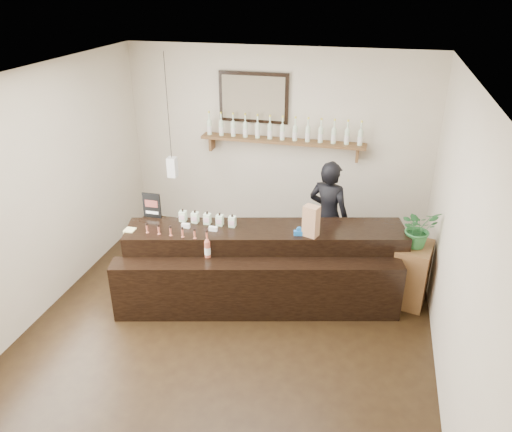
{
  "coord_description": "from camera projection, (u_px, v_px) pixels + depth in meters",
  "views": [
    {
      "loc": [
        1.4,
        -4.47,
        3.66
      ],
      "look_at": [
        0.12,
        0.7,
        1.08
      ],
      "focal_mm": 35.0,
      "sensor_mm": 36.0,
      "label": 1
    }
  ],
  "objects": [
    {
      "name": "potted_plant",
      "position": [
        419.0,
        228.0,
        5.79
      ],
      "size": [
        0.55,
        0.53,
        0.47
      ],
      "primitive_type": "imported",
      "rotation": [
        0.0,
        0.0,
        0.55
      ],
      "color": "#2A6A32",
      "rests_on": "side_cabinet"
    },
    {
      "name": "side_cabinet",
      "position": [
        411.0,
        274.0,
        6.06
      ],
      "size": [
        0.49,
        0.6,
        0.77
      ],
      "color": "brown",
      "rests_on": "ground"
    },
    {
      "name": "counter",
      "position": [
        263.0,
        269.0,
        6.06
      ],
      "size": [
        3.38,
        1.68,
        1.09
      ],
      "color": "black",
      "rests_on": "ground"
    },
    {
      "name": "paper_bag",
      "position": [
        311.0,
        221.0,
        5.71
      ],
      "size": [
        0.2,
        0.18,
        0.37
      ],
      "color": "#A5734F",
      "rests_on": "counter"
    },
    {
      "name": "shopkeeper",
      "position": [
        329.0,
        209.0,
        6.58
      ],
      "size": [
        0.74,
        0.6,
        1.74
      ],
      "primitive_type": "imported",
      "rotation": [
        0.0,
        0.0,
        2.81
      ],
      "color": "black",
      "rests_on": "ground"
    },
    {
      "name": "promo_sign",
      "position": [
        152.0,
        205.0,
        6.15
      ],
      "size": [
        0.23,
        0.02,
        0.32
      ],
      "color": "black",
      "rests_on": "counter"
    },
    {
      "name": "ground",
      "position": [
        231.0,
        324.0,
        5.8
      ],
      "size": [
        5.0,
        5.0,
        0.0
      ],
      "primitive_type": "plane",
      "color": "black",
      "rests_on": "ground"
    },
    {
      "name": "back_wall_decor",
      "position": [
        266.0,
        123.0,
        7.14
      ],
      "size": [
        2.66,
        0.96,
        1.69
      ],
      "color": "brown",
      "rests_on": "ground"
    },
    {
      "name": "tape_dispenser",
      "position": [
        299.0,
        232.0,
        5.78
      ],
      "size": [
        0.13,
        0.07,
        0.1
      ],
      "color": "blue",
      "rests_on": "counter"
    },
    {
      "name": "room_shell",
      "position": [
        228.0,
        189.0,
        5.06
      ],
      "size": [
        5.0,
        5.0,
        5.0
      ],
      "color": "beige",
      "rests_on": "ground"
    }
  ]
}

